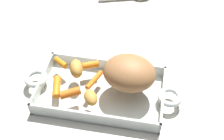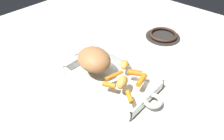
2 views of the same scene
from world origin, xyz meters
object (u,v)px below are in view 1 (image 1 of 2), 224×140
object	(u,v)px
baby_carrot_southeast	(91,65)
baby_carrot_southwest	(61,63)
roasting_dish	(101,92)
baby_carrot_northeast	(94,80)
pork_roast	(129,73)
potato_golden_small	(76,69)
baby_carrot_northwest	(70,93)
baby_carrot_long	(57,87)
potato_whole	(91,97)

from	to	relation	value
baby_carrot_southeast	baby_carrot_southwest	xyz separation A→B (m)	(-0.09, -0.01, -0.00)
roasting_dish	baby_carrot_northeast	world-z (taller)	baby_carrot_northeast
pork_roast	potato_golden_small	distance (m)	0.15
baby_carrot_southwest	baby_carrot_northwest	world-z (taller)	baby_carrot_northwest
baby_carrot_long	pork_roast	bearing A→B (deg)	16.97
baby_carrot_southeast	potato_whole	bearing A→B (deg)	-76.93
pork_roast	baby_carrot_northeast	distance (m)	0.10
baby_carrot_northeast	pork_roast	bearing A→B (deg)	7.57
baby_carrot_southwest	potato_golden_small	xyz separation A→B (m)	(0.05, -0.03, 0.01)
pork_roast	baby_carrot_southwest	xyz separation A→B (m)	(-0.20, 0.03, -0.03)
roasting_dish	potato_whole	bearing A→B (deg)	-103.38
potato_golden_small	roasting_dish	bearing A→B (deg)	-20.05
baby_carrot_southeast	pork_roast	bearing A→B (deg)	-19.19
baby_carrot_northwest	baby_carrot_southwest	bearing A→B (deg)	118.62
baby_carrot_long	baby_carrot_southeast	xyz separation A→B (m)	(0.07, 0.09, -0.00)
pork_roast	potato_golden_small	xyz separation A→B (m)	(-0.15, 0.01, -0.02)
baby_carrot_southwest	baby_carrot_long	bearing A→B (deg)	-79.53
potato_golden_small	baby_carrot_southeast	bearing A→B (deg)	44.54
baby_carrot_southwest	potato_golden_small	bearing A→B (deg)	-26.33
baby_carrot_long	baby_carrot_northeast	bearing A→B (deg)	25.66
baby_carrot_northeast	baby_carrot_southeast	bearing A→B (deg)	112.49
roasting_dish	pork_roast	distance (m)	0.10
roasting_dish	potato_golden_small	bearing A→B (deg)	159.95
baby_carrot_southeast	potato_golden_small	distance (m)	0.05
pork_roast	baby_carrot_northwest	size ratio (longest dim) A/B	2.59
pork_roast	potato_whole	xyz separation A→B (m)	(-0.09, -0.08, -0.03)
baby_carrot_long	baby_carrot_northwest	world-z (taller)	same
potato_golden_small	potato_whole	distance (m)	0.10
baby_carrot_long	potato_golden_small	size ratio (longest dim) A/B	1.05
baby_carrot_northeast	potato_whole	xyz separation A→B (m)	(0.01, -0.07, 0.01)
roasting_dish	baby_carrot_southeast	bearing A→B (deg)	125.10
potato_golden_small	potato_whole	bearing A→B (deg)	-55.14
baby_carrot_northeast	baby_carrot_southeast	distance (m)	0.06
baby_carrot_southwest	potato_whole	distance (m)	0.16
baby_carrot_southeast	potato_whole	size ratio (longest dim) A/B	0.92
baby_carrot_southeast	baby_carrot_northwest	xyz separation A→B (m)	(-0.03, -0.11, 0.00)
roasting_dish	pork_roast	xyz separation A→B (m)	(0.07, 0.02, 0.07)
roasting_dish	baby_carrot_northwest	distance (m)	0.10
baby_carrot_long	baby_carrot_southeast	distance (m)	0.12
baby_carrot_northwest	potato_golden_small	size ratio (longest dim) A/B	0.90
roasting_dish	baby_carrot_northeast	distance (m)	0.04
baby_carrot_long	baby_carrot_northwest	xyz separation A→B (m)	(0.04, -0.01, 0.00)
roasting_dish	baby_carrot_long	size ratio (longest dim) A/B	6.95
baby_carrot_southeast	baby_carrot_northwest	distance (m)	0.11
baby_carrot_long	baby_carrot_northwest	distance (m)	0.04
potato_whole	baby_carrot_southwest	bearing A→B (deg)	135.27
baby_carrot_northeast	potato_golden_small	world-z (taller)	potato_golden_small
baby_carrot_long	baby_carrot_southwest	xyz separation A→B (m)	(-0.02, 0.09, -0.00)
roasting_dish	baby_carrot_southwest	xyz separation A→B (m)	(-0.13, 0.05, 0.04)
potato_golden_small	potato_whole	xyz separation A→B (m)	(0.06, -0.09, -0.01)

